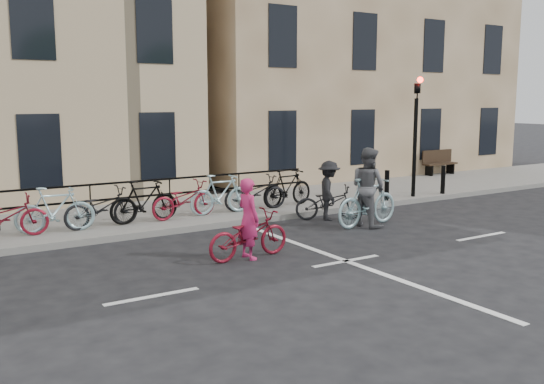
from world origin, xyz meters
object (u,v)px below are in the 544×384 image
traffic_light (416,122)px  cyclist_pink (248,231)px  cyclist_grey (368,195)px  cyclist_dark (329,197)px  bench (439,161)px

traffic_light → cyclist_pink: (-7.70, -3.13, -1.89)m
cyclist_grey → cyclist_dark: (-0.34, 1.13, -0.18)m
cyclist_grey → traffic_light: bearing=-67.1°
bench → cyclist_grey: (-8.45, -5.43, 0.12)m
traffic_light → bench: traffic_light is taller
traffic_light → cyclist_grey: (-3.65, -2.04, -1.66)m
cyclist_pink → bench: bearing=-65.8°
cyclist_pink → cyclist_grey: (4.05, 1.09, 0.24)m
cyclist_pink → cyclist_grey: size_ratio=0.89×
traffic_light → cyclist_grey: traffic_light is taller
traffic_light → cyclist_grey: size_ratio=1.87×
traffic_light → cyclist_dark: size_ratio=2.13×
traffic_light → bench: 6.14m
traffic_light → cyclist_grey: 4.50m
bench → cyclist_dark: bearing=-153.9°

